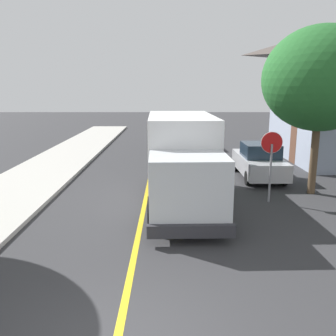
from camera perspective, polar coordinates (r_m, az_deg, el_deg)
name	(u,v)px	position (r m, az deg, el deg)	size (l,w,h in m)	color
centre_line_yellow	(149,186)	(15.87, -3.00, -2.88)	(0.16, 56.00, 0.01)	gold
box_truck	(183,156)	(13.27, 2.35, 1.89)	(2.61, 7.25, 3.20)	white
parked_car_near	(192,151)	(20.12, 3.82, 2.68)	(1.88, 4.43, 1.67)	#4C564C
parked_car_mid	(192,137)	(25.85, 3.82, 4.85)	(1.99, 4.48, 1.67)	black
parked_car_far	(181,127)	(32.32, 2.09, 6.39)	(1.81, 4.40, 1.67)	#B7B7BC
parked_van_across	(260,161)	(17.76, 14.26, 1.01)	(1.82, 4.41, 1.67)	#B7B7BC
stop_sign	(272,153)	(13.84, 16.05, 2.22)	(0.80, 0.10, 2.65)	gray
street_tree_far_side	(322,79)	(15.40, 23.01, 12.73)	(4.43, 4.43, 6.53)	brown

